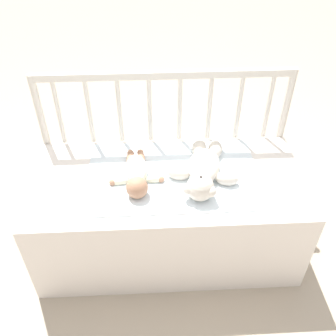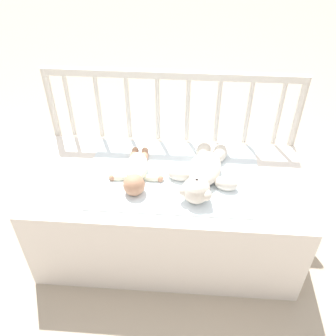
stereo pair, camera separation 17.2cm
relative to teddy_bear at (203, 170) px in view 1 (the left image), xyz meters
The scene contains 6 objects.
ground_plane 0.57m from the teddy_bear, behind, with size 12.00×12.00×0.00m, color tan.
crib_mattress 0.34m from the teddy_bear, behind, with size 1.32×0.62×0.49m.
crib_rail 0.39m from the teddy_bear, 116.54° to the left, with size 1.32×0.04×0.89m.
blanket 0.15m from the teddy_bear, 168.72° to the left, with size 0.83×0.53×0.01m.
teddy_bear is the anchor object (origin of this frame).
baby 0.32m from the teddy_bear, behind, with size 0.27×0.37×0.10m.
Camera 1 is at (-0.07, -1.35, 1.70)m, focal length 40.00 mm.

